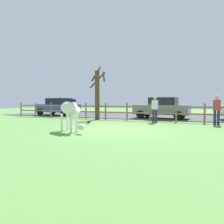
{
  "coord_description": "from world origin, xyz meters",
  "views": [
    {
      "loc": [
        3.65,
        -8.74,
        1.32
      ],
      "look_at": [
        -0.75,
        1.42,
        0.76
      ],
      "focal_mm": 33.78,
      "sensor_mm": 36.0,
      "label": 1
    }
  ],
  "objects_px": {
    "parked_car_grey": "(162,108)",
    "visitor_left_of_tree": "(155,108)",
    "bare_tree": "(97,93)",
    "parked_car_blue": "(58,107)",
    "zebra": "(70,110)",
    "crow_on_grass": "(89,122)",
    "visitor_right_of_tree": "(217,109)"
  },
  "relations": [
    {
      "from": "parked_car_grey",
      "to": "visitor_left_of_tree",
      "type": "height_order",
      "value": "visitor_left_of_tree"
    },
    {
      "from": "parked_car_grey",
      "to": "visitor_left_of_tree",
      "type": "xyz_separation_m",
      "value": [
        0.1,
        -2.97,
        0.06
      ]
    },
    {
      "from": "bare_tree",
      "to": "parked_car_blue",
      "type": "xyz_separation_m",
      "value": [
        -5.33,
        2.42,
        -1.05
      ]
    },
    {
      "from": "zebra",
      "to": "visitor_left_of_tree",
      "type": "height_order",
      "value": "visitor_left_of_tree"
    },
    {
      "from": "bare_tree",
      "to": "parked_car_grey",
      "type": "xyz_separation_m",
      "value": [
        4.13,
        2.5,
        -1.05
      ]
    },
    {
      "from": "crow_on_grass",
      "to": "visitor_right_of_tree",
      "type": "bearing_deg",
      "value": 19.26
    },
    {
      "from": "bare_tree",
      "to": "parked_car_blue",
      "type": "bearing_deg",
      "value": 155.59
    },
    {
      "from": "parked_car_grey",
      "to": "visitor_right_of_tree",
      "type": "relative_size",
      "value": 2.5
    },
    {
      "from": "parked_car_grey",
      "to": "visitor_left_of_tree",
      "type": "distance_m",
      "value": 2.97
    },
    {
      "from": "crow_on_grass",
      "to": "parked_car_grey",
      "type": "distance_m",
      "value": 6.29
    },
    {
      "from": "zebra",
      "to": "visitor_right_of_tree",
      "type": "distance_m",
      "value": 7.97
    },
    {
      "from": "zebra",
      "to": "visitor_left_of_tree",
      "type": "distance_m",
      "value": 5.9
    },
    {
      "from": "zebra",
      "to": "parked_car_blue",
      "type": "height_order",
      "value": "parked_car_blue"
    },
    {
      "from": "parked_car_blue",
      "to": "zebra",
      "type": "bearing_deg",
      "value": -49.58
    },
    {
      "from": "bare_tree",
      "to": "crow_on_grass",
      "type": "height_order",
      "value": "bare_tree"
    },
    {
      "from": "parked_car_blue",
      "to": "visitor_left_of_tree",
      "type": "relative_size",
      "value": 2.48
    },
    {
      "from": "bare_tree",
      "to": "zebra",
      "type": "xyz_separation_m",
      "value": [
        1.66,
        -5.79,
        -0.97
      ]
    },
    {
      "from": "parked_car_blue",
      "to": "visitor_right_of_tree",
      "type": "bearing_deg",
      "value": -12.75
    },
    {
      "from": "parked_car_grey",
      "to": "visitor_left_of_tree",
      "type": "bearing_deg",
      "value": -88.11
    },
    {
      "from": "visitor_left_of_tree",
      "to": "zebra",
      "type": "bearing_deg",
      "value": -115.73
    },
    {
      "from": "parked_car_blue",
      "to": "visitor_right_of_tree",
      "type": "xyz_separation_m",
      "value": [
        12.97,
        -2.93,
        0.06
      ]
    },
    {
      "from": "visitor_left_of_tree",
      "to": "parked_car_grey",
      "type": "bearing_deg",
      "value": 91.89
    },
    {
      "from": "crow_on_grass",
      "to": "parked_car_blue",
      "type": "height_order",
      "value": "parked_car_blue"
    },
    {
      "from": "bare_tree",
      "to": "zebra",
      "type": "height_order",
      "value": "bare_tree"
    },
    {
      "from": "crow_on_grass",
      "to": "visitor_right_of_tree",
      "type": "relative_size",
      "value": 0.13
    },
    {
      "from": "zebra",
      "to": "parked_car_grey",
      "type": "xyz_separation_m",
      "value": [
        2.46,
        8.29,
        -0.08
      ]
    },
    {
      "from": "parked_car_blue",
      "to": "parked_car_grey",
      "type": "distance_m",
      "value": 9.46
    },
    {
      "from": "parked_car_grey",
      "to": "parked_car_blue",
      "type": "bearing_deg",
      "value": -179.53
    },
    {
      "from": "visitor_left_of_tree",
      "to": "parked_car_blue",
      "type": "bearing_deg",
      "value": 163.14
    },
    {
      "from": "bare_tree",
      "to": "parked_car_blue",
      "type": "height_order",
      "value": "bare_tree"
    },
    {
      "from": "crow_on_grass",
      "to": "parked_car_grey",
      "type": "xyz_separation_m",
      "value": [
        3.21,
        5.36,
        0.72
      ]
    },
    {
      "from": "visitor_right_of_tree",
      "to": "zebra",
      "type": "bearing_deg",
      "value": -138.58
    }
  ]
}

